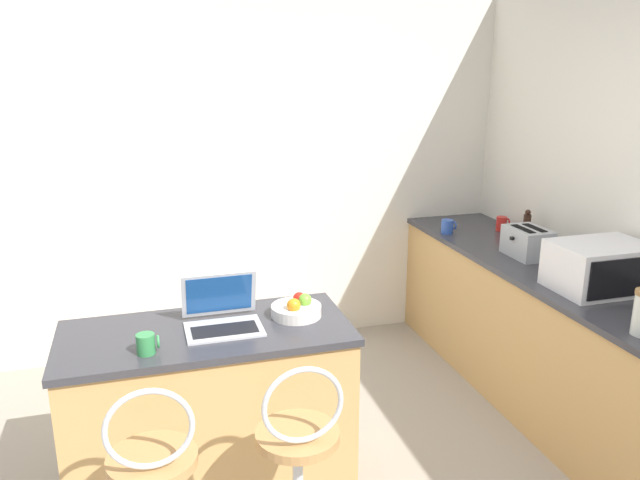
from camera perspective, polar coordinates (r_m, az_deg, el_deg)
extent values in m
cube|color=silver|center=(4.59, -6.63, 5.87)|extent=(12.00, 0.06, 2.60)
cube|color=tan|center=(3.21, -9.93, -15.68)|extent=(1.32, 0.59, 0.86)
cube|color=#333338|center=(3.00, -10.35, -8.38)|extent=(1.35, 0.62, 0.03)
cube|color=tan|center=(4.14, 20.43, -8.86)|extent=(0.64, 2.92, 0.86)
cube|color=#333338|center=(3.98, 21.06, -2.99)|extent=(0.67, 2.95, 0.03)
cylinder|color=#B7844C|center=(2.56, -15.08, -18.87)|extent=(0.34, 0.34, 0.04)
torus|color=silver|center=(2.38, -15.36, -16.35)|extent=(0.32, 0.02, 0.32)
cylinder|color=#B7844C|center=(2.61, -2.08, -17.45)|extent=(0.34, 0.34, 0.04)
torus|color=silver|center=(2.43, -1.56, -14.88)|extent=(0.32, 0.02, 0.32)
cube|color=#B7BABF|center=(2.97, -8.75, -8.07)|extent=(0.36, 0.25, 0.01)
cube|color=black|center=(2.95, -8.71, -8.10)|extent=(0.30, 0.14, 0.00)
cube|color=#B7BABF|center=(3.05, -9.21, -4.91)|extent=(0.36, 0.07, 0.23)
cube|color=#19478C|center=(3.04, -9.19, -4.92)|extent=(0.31, 0.06, 0.19)
cube|color=silver|center=(3.73, 24.26, -2.23)|extent=(0.51, 0.37, 0.26)
cube|color=black|center=(3.56, 25.64, -3.21)|extent=(0.36, 0.01, 0.21)
cube|color=#9EA3A8|center=(4.19, 18.44, -0.22)|extent=(0.21, 0.30, 0.19)
cube|color=black|center=(4.14, 18.07, 0.99)|extent=(0.05, 0.21, 0.00)
cube|color=black|center=(4.19, 19.04, 1.07)|extent=(0.05, 0.21, 0.00)
cube|color=black|center=(4.12, 17.15, 0.15)|extent=(0.02, 0.02, 0.02)
cylinder|color=#338447|center=(2.81, -15.65, -9.14)|extent=(0.08, 0.08, 0.09)
torus|color=#338447|center=(2.80, -14.59, -8.98)|extent=(0.01, 0.06, 0.06)
cylinder|color=silver|center=(3.09, -2.19, -6.48)|extent=(0.25, 0.25, 0.05)
sphere|color=red|center=(3.11, -1.92, -5.36)|extent=(0.06, 0.06, 0.06)
sphere|color=orange|center=(3.03, -2.42, -5.98)|extent=(0.07, 0.07, 0.07)
sphere|color=#66B233|center=(3.09, -1.38, -5.51)|extent=(0.07, 0.07, 0.07)
cylinder|color=red|center=(4.79, 16.25, 1.45)|extent=(0.08, 0.08, 0.10)
torus|color=red|center=(4.81, 16.76, 1.55)|extent=(0.01, 0.07, 0.07)
cylinder|color=#2D51AD|center=(4.61, 11.55, 1.21)|extent=(0.09, 0.09, 0.10)
torus|color=#2D51AD|center=(4.64, 12.16, 1.32)|extent=(0.01, 0.06, 0.06)
cylinder|color=#331E14|center=(4.57, 18.36, 1.10)|extent=(0.05, 0.05, 0.18)
sphere|color=#331E14|center=(4.54, 18.48, 2.41)|extent=(0.04, 0.04, 0.04)
cylinder|color=white|center=(4.67, 17.36, 0.89)|extent=(0.07, 0.07, 0.09)
torus|color=white|center=(4.70, 17.85, 0.98)|extent=(0.01, 0.06, 0.06)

